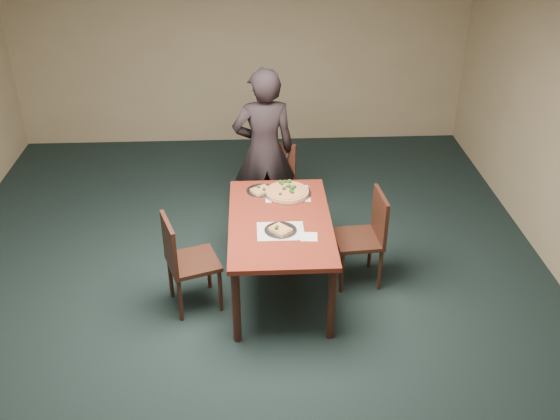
{
  "coord_description": "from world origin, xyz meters",
  "views": [
    {
      "loc": [
        0.12,
        -4.13,
        3.6
      ],
      "look_at": [
        0.35,
        0.55,
        0.85
      ],
      "focal_mm": 40.0,
      "sensor_mm": 36.0,
      "label": 1
    }
  ],
  "objects_px": {
    "diner": "(264,151)",
    "pizza_pan": "(287,191)",
    "slice_plate_near": "(280,230)",
    "chair_right": "(367,233)",
    "dining_table": "(280,229)",
    "chair_left": "(184,258)",
    "chair_far": "(274,181)",
    "slice_plate_far": "(261,190)"
  },
  "relations": [
    {
      "from": "dining_table",
      "to": "chair_right",
      "type": "xyz_separation_m",
      "value": [
        0.81,
        0.12,
        -0.14
      ]
    },
    {
      "from": "chair_far",
      "to": "slice_plate_far",
      "type": "xyz_separation_m",
      "value": [
        -0.15,
        -0.65,
        0.25
      ]
    },
    {
      "from": "pizza_pan",
      "to": "slice_plate_near",
      "type": "xyz_separation_m",
      "value": [
        -0.1,
        -0.66,
        -0.01
      ]
    },
    {
      "from": "dining_table",
      "to": "pizza_pan",
      "type": "relative_size",
      "value": 3.37
    },
    {
      "from": "chair_far",
      "to": "chair_left",
      "type": "relative_size",
      "value": 1.0
    },
    {
      "from": "dining_table",
      "to": "chair_left",
      "type": "xyz_separation_m",
      "value": [
        -0.84,
        -0.21,
        -0.14
      ]
    },
    {
      "from": "dining_table",
      "to": "pizza_pan",
      "type": "height_order",
      "value": "pizza_pan"
    },
    {
      "from": "chair_far",
      "to": "chair_right",
      "type": "xyz_separation_m",
      "value": [
        0.82,
        -1.07,
        0.0
      ]
    },
    {
      "from": "dining_table",
      "to": "chair_left",
      "type": "distance_m",
      "value": 0.88
    },
    {
      "from": "chair_right",
      "to": "slice_plate_near",
      "type": "height_order",
      "value": "chair_right"
    },
    {
      "from": "slice_plate_far",
      "to": "slice_plate_near",
      "type": "bearing_deg",
      "value": -78.24
    },
    {
      "from": "diner",
      "to": "chair_far",
      "type": "bearing_deg",
      "value": -169.68
    },
    {
      "from": "diner",
      "to": "slice_plate_near",
      "type": "bearing_deg",
      "value": 88.21
    },
    {
      "from": "dining_table",
      "to": "slice_plate_far",
      "type": "distance_m",
      "value": 0.56
    },
    {
      "from": "diner",
      "to": "slice_plate_near",
      "type": "xyz_separation_m",
      "value": [
        0.1,
        -1.34,
        -0.12
      ]
    },
    {
      "from": "chair_right",
      "to": "diner",
      "type": "height_order",
      "value": "diner"
    },
    {
      "from": "dining_table",
      "to": "diner",
      "type": "bearing_deg",
      "value": 95.33
    },
    {
      "from": "chair_left",
      "to": "diner",
      "type": "height_order",
      "value": "diner"
    },
    {
      "from": "chair_left",
      "to": "chair_right",
      "type": "xyz_separation_m",
      "value": [
        1.65,
        0.32,
        0.0
      ]
    },
    {
      "from": "dining_table",
      "to": "diner",
      "type": "distance_m",
      "value": 1.18
    },
    {
      "from": "chair_far",
      "to": "diner",
      "type": "relative_size",
      "value": 0.52
    },
    {
      "from": "diner",
      "to": "pizza_pan",
      "type": "distance_m",
      "value": 0.72
    },
    {
      "from": "pizza_pan",
      "to": "slice_plate_near",
      "type": "height_order",
      "value": "pizza_pan"
    },
    {
      "from": "slice_plate_near",
      "to": "slice_plate_far",
      "type": "bearing_deg",
      "value": 101.76
    },
    {
      "from": "dining_table",
      "to": "chair_far",
      "type": "height_order",
      "value": "chair_far"
    },
    {
      "from": "dining_table",
      "to": "chair_far",
      "type": "bearing_deg",
      "value": 90.49
    },
    {
      "from": "pizza_pan",
      "to": "slice_plate_far",
      "type": "bearing_deg",
      "value": 167.17
    },
    {
      "from": "chair_far",
      "to": "chair_right",
      "type": "bearing_deg",
      "value": -34.0
    },
    {
      "from": "chair_far",
      "to": "dining_table",
      "type": "bearing_deg",
      "value": -70.9
    },
    {
      "from": "pizza_pan",
      "to": "slice_plate_near",
      "type": "bearing_deg",
      "value": -98.54
    },
    {
      "from": "chair_left",
      "to": "chair_far",
      "type": "bearing_deg",
      "value": -50.01
    },
    {
      "from": "dining_table",
      "to": "slice_plate_far",
      "type": "bearing_deg",
      "value": 106.32
    },
    {
      "from": "chair_left",
      "to": "pizza_pan",
      "type": "xyz_separation_m",
      "value": [
        0.94,
        0.68,
        0.26
      ]
    },
    {
      "from": "chair_left",
      "to": "chair_right",
      "type": "relative_size",
      "value": 1.0
    },
    {
      "from": "diner",
      "to": "slice_plate_far",
      "type": "bearing_deg",
      "value": 79.53
    },
    {
      "from": "diner",
      "to": "slice_plate_far",
      "type": "relative_size",
      "value": 6.29
    },
    {
      "from": "dining_table",
      "to": "chair_right",
      "type": "relative_size",
      "value": 1.65
    },
    {
      "from": "slice_plate_near",
      "to": "slice_plate_far",
      "type": "xyz_separation_m",
      "value": [
        -0.15,
        0.72,
        -0.0
      ]
    },
    {
      "from": "chair_far",
      "to": "diner",
      "type": "bearing_deg",
      "value": -144.93
    },
    {
      "from": "chair_right",
      "to": "diner",
      "type": "xyz_separation_m",
      "value": [
        -0.91,
        1.04,
        0.37
      ]
    },
    {
      "from": "chair_right",
      "to": "slice_plate_far",
      "type": "height_order",
      "value": "chair_right"
    },
    {
      "from": "chair_right",
      "to": "chair_far",
      "type": "bearing_deg",
      "value": -147.3
    }
  ]
}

